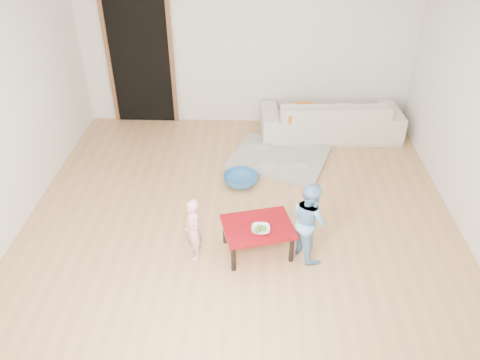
# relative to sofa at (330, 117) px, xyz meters

# --- Properties ---
(floor) EXTENTS (5.00, 5.00, 0.01)m
(floor) POSITION_rel_sofa_xyz_m (-1.28, -2.05, -0.30)
(floor) COLOR tan
(floor) RESTS_ON ground
(back_wall) EXTENTS (5.00, 0.02, 2.60)m
(back_wall) POSITION_rel_sofa_xyz_m (-1.28, 0.45, 1.00)
(back_wall) COLOR silver
(back_wall) RESTS_ON floor
(left_wall) EXTENTS (0.02, 5.00, 2.60)m
(left_wall) POSITION_rel_sofa_xyz_m (-3.78, -2.05, 1.00)
(left_wall) COLOR silver
(left_wall) RESTS_ON floor
(doorway) EXTENTS (1.02, 0.08, 2.11)m
(doorway) POSITION_rel_sofa_xyz_m (-2.88, 0.43, 0.72)
(doorway) COLOR brown
(doorway) RESTS_ON back_wall
(sofa) EXTENTS (2.12, 0.93, 0.61)m
(sofa) POSITION_rel_sofa_xyz_m (0.00, 0.00, 0.00)
(sofa) COLOR beige
(sofa) RESTS_ON floor
(cushion) EXTENTS (0.56, 0.53, 0.13)m
(cushion) POSITION_rel_sofa_xyz_m (-0.48, -0.19, 0.16)
(cushion) COLOR orange
(cushion) RESTS_ON sofa
(red_table) EXTENTS (0.83, 0.70, 0.36)m
(red_table) POSITION_rel_sofa_xyz_m (-1.08, -2.65, -0.12)
(red_table) COLOR maroon
(red_table) RESTS_ON floor
(bowl) EXTENTS (0.19, 0.19, 0.05)m
(bowl) POSITION_rel_sofa_xyz_m (-1.05, -2.74, 0.08)
(bowl) COLOR white
(bowl) RESTS_ON red_table
(broccoli) EXTENTS (0.12, 0.12, 0.06)m
(broccoli) POSITION_rel_sofa_xyz_m (-1.05, -2.74, 0.08)
(broccoli) COLOR #2D5919
(broccoli) RESTS_ON red_table
(child_pink) EXTENTS (0.28, 0.31, 0.71)m
(child_pink) POSITION_rel_sofa_xyz_m (-1.75, -2.74, 0.05)
(child_pink) COLOR pink
(child_pink) RESTS_ON floor
(child_blue) EXTENTS (0.50, 0.54, 0.89)m
(child_blue) POSITION_rel_sofa_xyz_m (-0.56, -2.66, 0.14)
(child_blue) COLOR #60A2DF
(child_blue) RESTS_ON floor
(basin) EXTENTS (0.45, 0.45, 0.14)m
(basin) POSITION_rel_sofa_xyz_m (-1.30, -1.38, -0.23)
(basin) COLOR #2B67A3
(basin) RESTS_ON floor
(blanket) EXTENTS (1.53, 1.40, 0.06)m
(blanket) POSITION_rel_sofa_xyz_m (-0.78, -0.77, -0.27)
(blanket) COLOR #B8B3A3
(blanket) RESTS_ON floor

